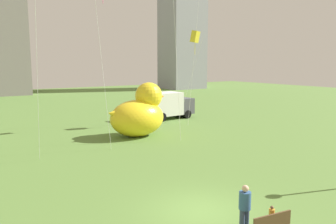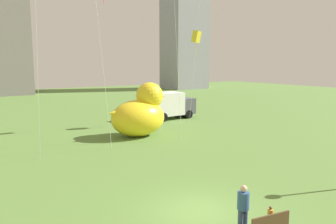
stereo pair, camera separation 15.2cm
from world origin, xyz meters
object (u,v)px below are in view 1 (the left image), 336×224
(person_child, at_px, (272,216))
(kite_yellow, at_px, (195,37))
(box_truck, at_px, (167,106))
(person_adult, at_px, (245,206))
(giant_inflatable_duck, at_px, (139,114))

(person_child, height_order, kite_yellow, kite_yellow)
(box_truck, bearing_deg, person_adult, -117.01)
(person_adult, height_order, person_child, person_adult)
(giant_inflatable_duck, height_order, kite_yellow, kite_yellow)
(person_adult, distance_m, box_truck, 24.47)
(box_truck, height_order, kite_yellow, kite_yellow)
(person_child, relative_size, kite_yellow, 0.09)
(giant_inflatable_duck, relative_size, kite_yellow, 0.58)
(kite_yellow, bearing_deg, person_adult, -123.28)
(person_adult, relative_size, kite_yellow, 0.19)
(kite_yellow, bearing_deg, giant_inflatable_duck, -163.62)
(box_truck, xyz_separation_m, kite_yellow, (0.81, -3.63, 6.99))
(kite_yellow, bearing_deg, box_truck, 102.66)
(giant_inflatable_duck, xyz_separation_m, box_truck, (6.60, 5.81, -0.43))
(person_adult, height_order, box_truck, box_truck)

